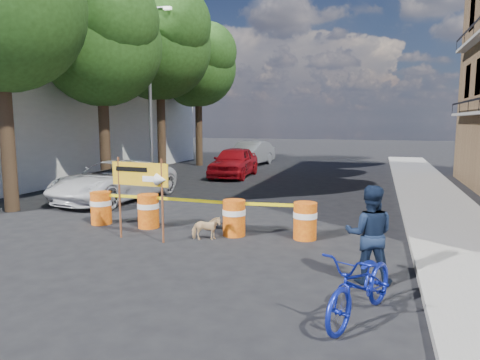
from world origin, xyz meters
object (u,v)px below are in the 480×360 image
Objects in this scene: suv_white at (115,181)px; barrel_mid_left at (148,210)px; pedestrian at (369,234)px; barrel_far_right at (305,220)px; sedan_red at (234,162)px; sedan_silver at (250,153)px; barrel_mid_right at (234,217)px; barrel_far_left at (101,207)px; detour_sign at (147,181)px; bicycle at (363,252)px; dog at (206,228)px.

barrel_mid_left is at bearing -37.84° from suv_white.
barrel_far_right is at bearing -61.46° from pedestrian.
sedan_red is (-5.42, 10.61, 0.30)m from barrel_far_right.
pedestrian is at bearing -60.47° from sedan_silver.
sedan_red is (-6.95, 13.07, -0.10)m from pedestrian.
barrel_far_left is at bearing 179.65° from barrel_mid_right.
barrel_mid_right is at bearing 36.40° from detour_sign.
detour_sign reaches higher than barrel_mid_right.
sedan_silver is at bearing 132.49° from bicycle.
barrel_far_right is 17.53m from sedan_silver.
detour_sign reaches higher than barrel_far_right.
barrel_mid_right is 2.31m from detour_sign.
pedestrian is at bearing -135.36° from dog.
dog is at bearing -69.79° from sedan_silver.
sedan_silver is at bearing -70.84° from pedestrian.
bicycle is 16.16m from sedan_red.
barrel_far_right is 8.03m from suv_white.
barrel_mid_right is (3.92, -0.02, 0.00)m from barrel_far_left.
barrel_mid_left is at bearing -177.88° from barrel_far_right.
dog is 0.15× the size of sedan_red.
dog is 0.13× the size of suv_white.
sedan_red is at bearing 82.24° from suv_white.
suv_white is at bearing 118.44° from barrel_far_left.
barrel_far_left is 0.45× the size of bicycle.
bicycle is (-0.06, -1.54, 0.13)m from pedestrian.
pedestrian is 4.15m from dog.
sedan_silver is at bearing 94.74° from sedan_red.
barrel_far_right is at bearing 7.28° from barrel_mid_right.
barrel_far_right is 0.20× the size of sedan_red.
detour_sign is 5.20m from pedestrian.
barrel_far_left is 2.62m from detour_sign.
barrel_far_left is 3.92m from barrel_mid_right.
bicycle is at bearing -31.40° from suv_white.
detour_sign is at bearing -41.26° from suv_white.
barrel_mid_left is 1.00× the size of barrel_mid_right.
detour_sign is 0.39× the size of suv_white.
barrel_far_left is 1.31× the size of dog.
barrel_mid_right is 0.45× the size of detour_sign.
barrel_mid_left is 4.20m from barrel_far_right.
barrel_far_right is 0.45× the size of bicycle.
pedestrian is at bearing 109.62° from bicycle.
detour_sign reaches higher than pedestrian.
barrel_far_right is at bearing 2.00° from barrel_far_left.
bicycle is at bearing -28.10° from barrel_far_left.
suv_white is at bearing 31.11° from dog.
dog is 6.49m from suv_white.
bicycle is (7.13, -3.81, 0.53)m from barrel_far_left.
bicycle is 11.36m from suv_white.
pedestrian is 1.55m from bicycle.
pedestrian is 0.34× the size of suv_white.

